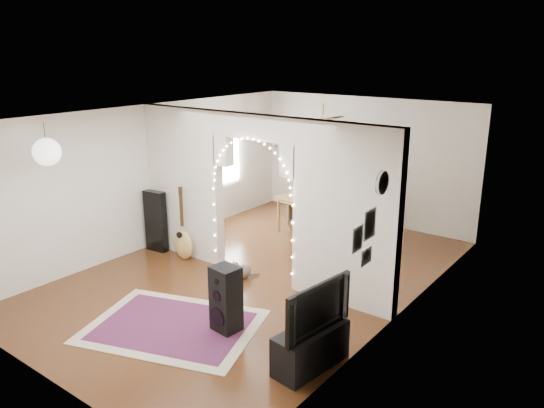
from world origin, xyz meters
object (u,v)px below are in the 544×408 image
Objects in this scene: media_console at (311,348)px; bookcase at (348,201)px; dining_chair_right at (307,217)px; dining_table at (307,202)px; floor_speaker at (226,299)px; dining_chair_left at (336,219)px; acoustic_guitar at (183,233)px.

bookcase reaches higher than media_console.
bookcase is 2.37× the size of dining_chair_right.
dining_table is 0.48m from dining_chair_right.
floor_speaker is 0.63× the size of bookcase.
bookcase reaches higher than floor_speaker.
dining_table is 0.82m from dining_chair_left.
dining_chair_left is (-0.34, 0.13, -0.49)m from bookcase.
media_console reaches higher than dining_chair_left.
dining_table is at bearing -43.51° from dining_chair_right.
acoustic_guitar is at bearing 155.26° from floor_speaker.
acoustic_guitar is at bearing -97.99° from bookcase.
dining_table is at bearing 114.89° from floor_speaker.
bookcase is at bearing -19.33° from dining_chair_left.
acoustic_guitar is 1.24× the size of floor_speaker.
acoustic_guitar is at bearing 166.17° from media_console.
acoustic_guitar is 2.68m from dining_table.
dining_table is (1.05, 2.46, 0.18)m from acoustic_guitar.
floor_speaker is at bearing -56.67° from dining_chair_right.
dining_chair_left is (-2.29, 4.51, -0.01)m from media_console.
acoustic_guitar is 0.79× the size of bookcase.
dining_chair_left is 0.85× the size of dining_chair_right.
bookcase is 0.61m from dining_chair_left.
dining_chair_right reaches higher than dining_chair_left.
acoustic_guitar is 2.84m from dining_chair_right.
bookcase is at bearing 45.75° from dining_table.
floor_speaker is 4.09m from dining_table.
acoustic_guitar is 0.86× the size of dining_table.
dining_chair_right is (-0.49, -0.36, 0.04)m from dining_chair_left.
dining_table is (-0.68, -0.46, -0.05)m from bookcase.
floor_speaker is 0.92× the size of media_console.
floor_speaker is 0.69× the size of dining_table.
bookcase is 1.09× the size of dining_table.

